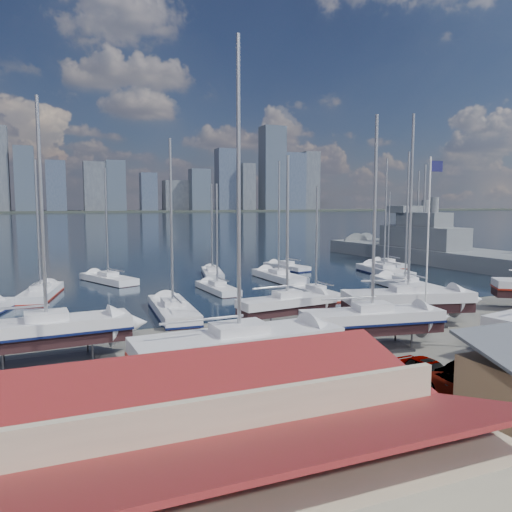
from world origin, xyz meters
name	(u,v)px	position (x,y,z in m)	size (l,w,h in m)	color
ground	(394,339)	(0.00, -10.00, 0.00)	(1400.00, 1400.00, 0.00)	#605E59
water	(88,219)	(0.00, 300.00, -0.15)	(1400.00, 600.00, 0.40)	#19243A
far_shore	(71,212)	(0.00, 560.00, 1.10)	(1400.00, 80.00, 2.20)	#2D332D
skyline	(63,177)	(-7.83, 553.76, 39.09)	(639.14, 43.80, 107.69)	#475166
shed_red	(244,460)	(-18.00, -26.00, 2.32)	(14.70, 9.45, 4.51)	#BFB293
sailboat_cradle_0	(47,331)	(-23.50, -6.36, 2.09)	(10.25, 3.42, 16.31)	#2D2D33
sailboat_cradle_1	(239,347)	(-13.89, -14.61, 2.20)	(11.72, 3.79, 18.51)	#2D2D33
sailboat_cradle_2	(287,304)	(-5.79, -3.93, 1.96)	(8.47, 3.28, 13.66)	#2D2D33
sailboat_cradle_3	(372,320)	(-3.08, -11.52, 2.06)	(10.01, 4.19, 15.71)	#2D2D33
sailboat_cradle_4	(408,300)	(3.60, -7.04, 2.12)	(10.83, 5.54, 16.95)	#2D2D33
sailboat_moored_1	(41,295)	(-24.24, 17.76, 0.31)	(4.86, 10.49, 15.13)	black
sailboat_moored_2	(108,280)	(-16.54, 25.24, 0.32)	(6.45, 10.23, 15.00)	black
sailboat_moored_3	(173,312)	(-13.24, 3.93, 0.31)	(3.65, 11.03, 16.26)	black
sailboat_moored_4	(217,289)	(-5.90, 13.71, 0.32)	(2.91, 8.54, 12.69)	black
sailboat_moored_5	(212,274)	(-2.65, 25.91, 0.31)	(4.30, 9.14, 13.18)	black
sailboat_moored_6	(316,294)	(3.01, 7.03, 0.31)	(3.02, 8.37, 12.26)	black
sailboat_moored_7	(279,278)	(4.13, 18.79, 0.32)	(3.35, 10.71, 16.02)	black
sailboat_moored_8	(286,268)	(9.75, 28.09, 0.31)	(4.26, 9.03, 13.02)	black
sailboat_moored_9	(405,286)	(14.92, 7.17, 0.32)	(4.18, 11.20, 16.53)	black
sailboat_moored_10	(384,273)	(19.90, 17.75, 0.31)	(4.61, 11.59, 16.85)	black
sailboat_moored_11	(388,265)	(26.30, 25.31, 0.31)	(2.82, 8.37, 12.32)	black
naval_ship_east	(422,252)	(35.58, 28.17, 1.66)	(9.94, 44.93, 18.01)	slate
naval_ship_west	(416,246)	(42.79, 38.18, 1.67)	(7.97, 39.07, 17.49)	slate
car_a	(429,371)	(-4.04, -18.19, 0.71)	(1.67, 4.16, 1.42)	gray
car_b	(484,376)	(-2.11, -20.18, 0.82)	(1.73, 4.96, 1.63)	gray
car_c	(470,387)	(-3.70, -20.81, 0.67)	(2.23, 4.83, 1.34)	gray
flagpole	(429,233)	(2.71, -10.24, 7.75)	(1.17, 0.12, 13.31)	white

